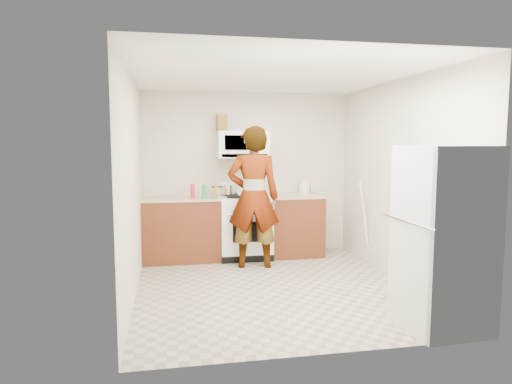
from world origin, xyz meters
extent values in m
plane|color=gray|center=(0.00, 0.00, 0.00)|extent=(3.60, 3.60, 0.00)
cube|color=beige|center=(0.00, 1.79, 1.25)|extent=(3.20, 0.02, 2.50)
cube|color=beige|center=(1.59, 0.00, 1.25)|extent=(0.02, 3.60, 2.50)
cube|color=#562614|center=(-1.04, 1.49, 0.45)|extent=(1.12, 0.62, 0.90)
cube|color=tan|center=(-1.04, 1.49, 0.92)|extent=(1.14, 0.64, 0.03)
cube|color=#562614|center=(0.68, 1.49, 0.45)|extent=(0.80, 0.62, 0.90)
cube|color=tan|center=(0.68, 1.49, 0.92)|extent=(0.82, 0.64, 0.03)
cube|color=white|center=(-0.10, 1.48, 0.45)|extent=(0.76, 0.65, 0.90)
cube|color=white|center=(-0.10, 1.48, 0.92)|extent=(0.76, 0.62, 0.03)
cube|color=white|center=(-0.10, 1.76, 1.03)|extent=(0.76, 0.08, 0.20)
cube|color=white|center=(-0.10, 1.61, 1.70)|extent=(0.76, 0.38, 0.40)
imported|color=tan|center=(-0.06, 0.94, 0.98)|extent=(0.78, 0.58, 1.96)
cube|color=silver|center=(1.27, -1.49, 0.85)|extent=(0.74, 0.74, 1.70)
cylinder|color=silver|center=(0.88, 1.65, 1.04)|extent=(0.18, 0.18, 0.20)
cube|color=brown|center=(-0.42, 1.61, 2.02)|extent=(0.16, 0.16, 0.24)
cylinder|color=silver|center=(-0.31, 1.64, 1.02)|extent=(0.32, 0.32, 0.13)
cube|color=white|center=(-0.04, 1.40, 0.96)|extent=(0.29, 0.24, 0.05)
cylinder|color=red|center=(-0.88, 1.32, 1.04)|extent=(0.08, 0.08, 0.20)
cylinder|color=orange|center=(-0.53, 1.37, 1.01)|extent=(0.06, 0.06, 0.15)
cylinder|color=#1A932E|center=(-0.71, 1.28, 1.04)|extent=(0.08, 0.08, 0.20)
cylinder|color=silver|center=(-0.55, 1.32, 0.94)|extent=(0.25, 0.25, 0.01)
cylinder|color=silver|center=(1.53, 0.80, 0.60)|extent=(0.26, 0.12, 1.19)
camera|label=1|loc=(-1.19, -5.20, 1.72)|focal=32.00mm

